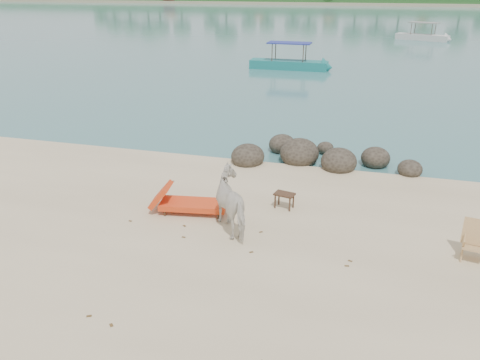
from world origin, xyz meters
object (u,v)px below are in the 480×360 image
object	(u,v)px
boulders	(311,156)
boat_near	(289,47)
side_table	(284,202)
cow	(235,203)
lounge_chair	(193,202)
deck_chair	(475,244)

from	to	relation	value
boulders	boat_near	distance (m)	19.33
boulders	side_table	world-z (taller)	boulders
side_table	boat_near	size ratio (longest dim) A/B	0.09
cow	boat_near	bearing A→B (deg)	-123.17
lounge_chair	boulders	bearing A→B (deg)	53.11
boulders	boat_near	size ratio (longest dim) A/B	1.02
side_table	lounge_chair	xyz separation A→B (m)	(-2.34, -0.91, 0.12)
boulders	side_table	xyz separation A→B (m)	(-0.26, -3.89, 0.02)
boulders	boat_near	xyz separation A→B (m)	(-4.04, 18.85, 1.33)
boulders	cow	bearing A→B (deg)	-103.01
side_table	cow	bearing A→B (deg)	-110.25
deck_chair	boat_near	world-z (taller)	boat_near
boulders	lounge_chair	distance (m)	5.45
cow	lounge_chair	distance (m)	1.54
lounge_chair	deck_chair	bearing A→B (deg)	-13.27
side_table	boat_near	bearing A→B (deg)	112.48
cow	deck_chair	xyz separation A→B (m)	(5.58, 0.01, -0.32)
boat_near	cow	bearing A→B (deg)	-82.64
boulders	lounge_chair	world-z (taller)	boulders
deck_chair	boat_near	size ratio (longest dim) A/B	0.14
side_table	deck_chair	xyz separation A→B (m)	(4.59, -1.49, 0.22)
boat_near	boulders	bearing A→B (deg)	-77.12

